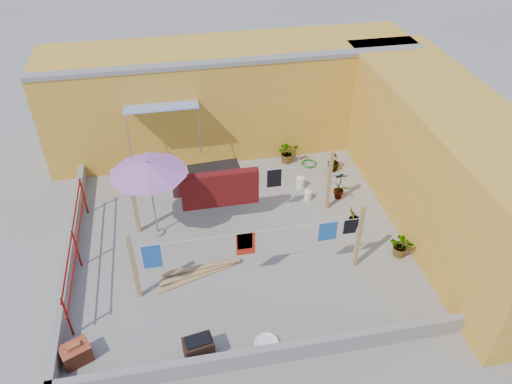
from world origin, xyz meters
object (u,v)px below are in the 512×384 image
Objects in this scene: brick_stack at (76,353)px; water_jug_b at (300,182)px; water_jug_a at (308,195)px; outdoor_table at (214,170)px; green_hose at (309,163)px; patio_umbrella at (148,168)px; plant_back_a at (288,152)px; white_basin at (267,344)px; brazier at (199,348)px.

water_jug_b is at bearing 39.19° from brick_stack.
outdoor_table is at bearing 157.47° from water_jug_a.
green_hose is (0.51, 1.67, -0.11)m from water_jug_a.
water_jug_a reaches higher than green_hose.
water_jug_a is at bearing 8.59° from patio_umbrella.
water_jug_b is 0.54× the size of plant_back_a.
outdoor_table is 3.96× the size of water_jug_b.
brick_stack reaches higher than water_jug_b.
white_basin is 4.93m from water_jug_a.
plant_back_a is (5.70, 6.04, 0.14)m from brick_stack.
plant_back_a is at bearing 32.47° from patio_umbrella.
white_basin is 1.60× the size of water_jug_a.
water_jug_b is 0.77× the size of green_hose.
brazier is 1.23× the size of white_basin.
brick_stack is 2.37m from brazier.
outdoor_table reaches higher than water_jug_a.
patio_umbrella is 5.97× the size of water_jug_b.
green_hose is (4.64, 2.29, -1.96)m from patio_umbrella.
green_hose is at bearing -24.43° from plant_back_a.
plant_back_a reaches higher than brick_stack.
brazier is 0.91× the size of plant_back_a.
outdoor_table is 2.22× the size of brick_stack.
patio_umbrella reaches higher than water_jug_a.
water_jug_b is (3.39, 5.04, -0.09)m from brazier.
green_hose is at bearing 72.97° from water_jug_a.
plant_back_a reaches higher than water_jug_a.
brick_stack is (-3.35, -5.11, -0.40)m from outdoor_table.
patio_umbrella is 4.36× the size of white_basin.
water_jug_b is at bearing 67.94° from white_basin.
brazier is 6.08m from water_jug_b.
green_hose is at bearing 12.38° from outdoor_table.
white_basin is at bearing 0.00° from brazier.
water_jug_a is (3.45, 4.46, -0.11)m from brazier.
brick_stack is 7.41m from water_jug_b.
outdoor_table is 4.63× the size of water_jug_a.
brazier is at bearing -117.66° from plant_back_a.
brick_stack is at bearing 171.25° from brazier.
patio_umbrella reaches higher than white_basin.
brick_stack is 1.79× the size of water_jug_b.
outdoor_table is 6.12m from brick_stack.
water_jug_b is at bearing -88.29° from plant_back_a.
water_jug_a is 0.59m from water_jug_b.
water_jug_b is at bearing 56.05° from brazier.
outdoor_table is at bearing 93.65° from white_basin.
brazier reaches higher than brick_stack.
patio_umbrella is 4.25m from brick_stack.
outdoor_table reaches higher than brick_stack.
patio_umbrella reaches higher than water_jug_b.
brazier is at bearing -127.78° from water_jug_a.
water_jug_a is 1.96m from plant_back_a.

